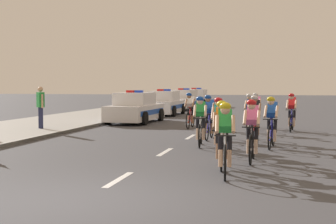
# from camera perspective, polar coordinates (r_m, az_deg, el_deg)

# --- Properties ---
(ground_plane) EXTENTS (160.00, 160.00, 0.00)m
(ground_plane) POSITION_cam_1_polar(r_m,az_deg,el_deg) (8.10, -9.85, -10.20)
(ground_plane) COLOR #424247
(sidewalk_slab) EXTENTS (5.09, 60.00, 0.12)m
(sidewalk_slab) POSITION_cam_1_polar(r_m,az_deg,el_deg) (23.76, -13.26, -1.21)
(sidewalk_slab) COLOR gray
(sidewalk_slab) RESTS_ON ground
(kerb_edge) EXTENTS (0.16, 60.00, 0.13)m
(kerb_edge) POSITION_cam_1_polar(r_m,az_deg,el_deg) (22.78, -7.68, -1.33)
(kerb_edge) COLOR #9E9E99
(kerb_edge) RESTS_ON ground
(lane_markings_centre) EXTENTS (0.14, 17.60, 0.01)m
(lane_markings_centre) POSITION_cam_1_polar(r_m,az_deg,el_deg) (13.50, -0.35, -4.72)
(lane_markings_centre) COLOR white
(lane_markings_centre) RESTS_ON ground
(cyclist_lead) EXTENTS (0.45, 1.72, 1.56)m
(cyclist_lead) POSITION_cam_1_polar(r_m,az_deg,el_deg) (9.90, 6.73, -3.09)
(cyclist_lead) COLOR black
(cyclist_lead) RESTS_ON ground
(cyclist_second) EXTENTS (0.45, 1.72, 1.56)m
(cyclist_second) POSITION_cam_1_polar(r_m,az_deg,el_deg) (10.91, 6.36, -2.50)
(cyclist_second) COLOR black
(cyclist_second) RESTS_ON ground
(cyclist_third) EXTENTS (0.42, 1.72, 1.56)m
(cyclist_third) POSITION_cam_1_polar(r_m,az_deg,el_deg) (11.84, 9.87, -2.08)
(cyclist_third) COLOR black
(cyclist_third) RESTS_ON ground
(cyclist_fourth) EXTENTS (0.43, 1.72, 1.56)m
(cyclist_fourth) POSITION_cam_1_polar(r_m,az_deg,el_deg) (13.54, 6.02, -1.38)
(cyclist_fourth) COLOR black
(cyclist_fourth) RESTS_ON ground
(cyclist_fifth) EXTENTS (0.45, 1.72, 1.56)m
(cyclist_fifth) POSITION_cam_1_polar(r_m,az_deg,el_deg) (14.54, 12.11, -1.12)
(cyclist_fifth) COLOR black
(cyclist_fifth) RESTS_ON ground
(cyclist_sixth) EXTENTS (0.45, 1.72, 1.56)m
(cyclist_sixth) POSITION_cam_1_polar(r_m,az_deg,el_deg) (14.68, 3.84, -1.01)
(cyclist_sixth) COLOR black
(cyclist_sixth) RESTS_ON ground
(cyclist_seventh) EXTENTS (0.42, 1.72, 1.56)m
(cyclist_seventh) POSITION_cam_1_polar(r_m,az_deg,el_deg) (16.24, 10.21, -0.65)
(cyclist_seventh) COLOR black
(cyclist_seventh) RESTS_ON ground
(cyclist_eighth) EXTENTS (0.42, 1.72, 1.56)m
(cyclist_eighth) POSITION_cam_1_polar(r_m,az_deg,el_deg) (16.59, 4.87, -0.52)
(cyclist_eighth) COLOR black
(cyclist_eighth) RESTS_ON ground
(cyclist_ninth) EXTENTS (0.45, 1.72, 1.56)m
(cyclist_ninth) POSITION_cam_1_polar(r_m,az_deg,el_deg) (19.04, 9.67, -0.07)
(cyclist_ninth) COLOR black
(cyclist_ninth) RESTS_ON ground
(cyclist_tenth) EXTENTS (0.45, 1.72, 1.56)m
(cyclist_tenth) POSITION_cam_1_polar(r_m,az_deg,el_deg) (19.96, 14.36, 0.02)
(cyclist_tenth) COLOR black
(cyclist_tenth) RESTS_ON ground
(cyclist_eleventh) EXTENTS (0.44, 1.72, 1.56)m
(cyclist_eleventh) POSITION_cam_1_polar(r_m,az_deg,el_deg) (21.06, 10.37, 0.24)
(cyclist_eleventh) COLOR black
(cyclist_eleventh) RESTS_ON ground
(cyclist_twelfth) EXTENTS (0.42, 1.72, 1.56)m
(cyclist_twelfth) POSITION_cam_1_polar(r_m,az_deg,el_deg) (20.81, 2.64, 0.25)
(cyclist_twelfth) COLOR black
(cyclist_twelfth) RESTS_ON ground
(police_car_nearest) EXTENTS (2.12, 4.46, 1.59)m
(police_car_nearest) POSITION_cam_1_polar(r_m,az_deg,el_deg) (23.82, -3.86, 0.37)
(police_car_nearest) COLOR white
(police_car_nearest) RESTS_ON ground
(police_car_second) EXTENTS (2.03, 4.41, 1.59)m
(police_car_second) POSITION_cam_1_polar(r_m,az_deg,el_deg) (29.76, -0.45, 0.96)
(police_car_second) COLOR white
(police_car_second) RESTS_ON ground
(police_car_third) EXTENTS (2.32, 4.55, 1.59)m
(police_car_third) POSITION_cam_1_polar(r_m,az_deg,el_deg) (36.05, 1.90, 1.36)
(police_car_third) COLOR white
(police_car_third) RESTS_ON ground
(police_car_furthest) EXTENTS (2.01, 4.41, 1.59)m
(police_car_furthest) POSITION_cam_1_polar(r_m,az_deg,el_deg) (41.58, 3.38, 1.61)
(police_car_furthest) COLOR silver
(police_car_furthest) RESTS_ON ground
(spectator_back) EXTENTS (0.43, 0.42, 1.68)m
(spectator_back) POSITION_cam_1_polar(r_m,az_deg,el_deg) (19.97, -14.77, 0.87)
(spectator_back) COLOR #23284C
(spectator_back) RESTS_ON sidewalk_slab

